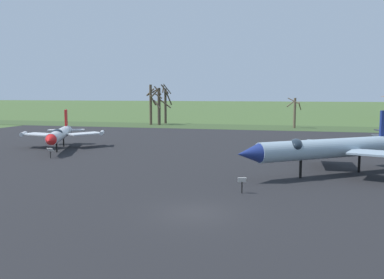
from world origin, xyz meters
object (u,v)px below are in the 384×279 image
at_px(info_placard_front_right, 242,183).
at_px(jet_fighter_rear_left, 60,134).
at_px(info_placard_rear_left, 50,152).
at_px(jet_fighter_front_right, 330,148).

xyz_separation_m(info_placard_front_right, jet_fighter_rear_left, (-22.61, 15.56, 1.11)).
bearing_deg(info_placard_front_right, jet_fighter_rear_left, 145.48).
bearing_deg(info_placard_rear_left, info_placard_front_right, -25.87).
xyz_separation_m(jet_fighter_front_right, jet_fighter_rear_left, (-28.51, 8.14, -0.41)).
relative_size(info_placard_front_right, info_placard_rear_left, 1.05).
bearing_deg(jet_fighter_rear_left, info_placard_rear_left, -66.76).
bearing_deg(info_placard_rear_left, jet_fighter_front_right, -5.15).
bearing_deg(info_placard_front_right, jet_fighter_front_right, 51.51).
distance_m(jet_fighter_rear_left, info_placard_rear_left, 6.41).
bearing_deg(jet_fighter_front_right, info_placard_front_right, -128.49).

